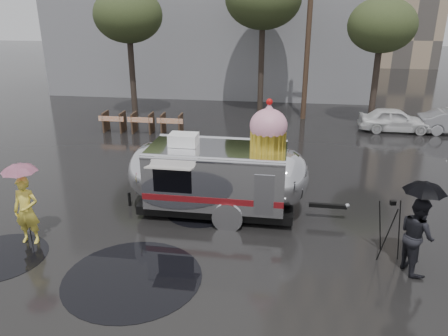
% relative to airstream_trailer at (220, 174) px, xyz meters
% --- Properties ---
extents(ground, '(120.00, 120.00, 0.00)m').
position_rel_airstream_trailer_xyz_m(ground, '(0.36, -1.72, -1.31)').
color(ground, black).
rests_on(ground, ground).
extents(puddles, '(6.89, 10.95, 0.01)m').
position_rel_airstream_trailer_xyz_m(puddles, '(-2.22, -0.99, -1.30)').
color(puddles, black).
rests_on(puddles, ground).
extents(utility_pole, '(1.60, 0.28, 9.00)m').
position_rel_airstream_trailer_xyz_m(utility_pole, '(2.86, 12.28, 3.31)').
color(utility_pole, '#473323').
rests_on(utility_pole, ground).
extents(tree_left, '(3.64, 3.64, 6.95)m').
position_rel_airstream_trailer_xyz_m(tree_left, '(-6.64, 11.28, 4.18)').
color(tree_left, '#382D26').
rests_on(tree_left, ground).
extents(tree_right, '(3.36, 3.36, 6.42)m').
position_rel_airstream_trailer_xyz_m(tree_right, '(6.36, 11.28, 3.75)').
color(tree_right, '#382D26').
rests_on(tree_right, ground).
extents(barricade_row, '(4.30, 0.80, 1.00)m').
position_rel_airstream_trailer_xyz_m(barricade_row, '(-5.19, 8.24, -0.79)').
color(barricade_row, '#473323').
rests_on(barricade_row, ground).
extents(airstream_trailer, '(6.93, 2.64, 3.73)m').
position_rel_airstream_trailer_xyz_m(airstream_trailer, '(0.00, 0.00, 0.00)').
color(airstream_trailer, silver).
rests_on(airstream_trailer, ground).
extents(person_left, '(0.70, 0.48, 1.90)m').
position_rel_airstream_trailer_xyz_m(person_left, '(-4.89, -2.51, -0.36)').
color(person_left, yellow).
rests_on(person_left, ground).
extents(umbrella_pink, '(1.13, 1.13, 2.32)m').
position_rel_airstream_trailer_xyz_m(umbrella_pink, '(-4.89, -2.51, 0.62)').
color(umbrella_pink, pink).
rests_on(umbrella_pink, ground).
extents(person_right, '(0.75, 1.03, 1.93)m').
position_rel_airstream_trailer_xyz_m(person_right, '(5.13, -2.42, -0.35)').
color(person_right, black).
rests_on(person_right, ground).
extents(umbrella_black, '(1.19, 1.19, 2.36)m').
position_rel_airstream_trailer_xyz_m(umbrella_black, '(5.13, -2.42, 0.65)').
color(umbrella_black, black).
rests_on(umbrella_black, ground).
extents(tripod, '(0.62, 0.65, 1.60)m').
position_rel_airstream_trailer_xyz_m(tripod, '(4.62, -1.88, -0.35)').
color(tripod, black).
rests_on(tripod, ground).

